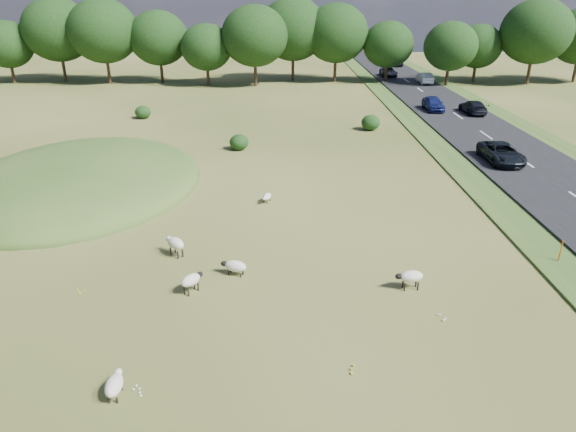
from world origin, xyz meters
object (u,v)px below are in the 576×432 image
object	(u,v)px
sheep_0	(175,243)
car_0	(473,107)
marker_post	(560,252)
sheep_5	(114,384)
sheep_1	(410,277)
sheep_3	(191,280)
sheep_4	(267,197)
car_5	(433,103)
car_3	(501,153)
car_2	(388,72)
car_7	(396,62)
sheep_2	(235,266)
car_4	(424,78)

from	to	relation	value
sheep_0	car_0	xyz separation A→B (m)	(25.42, 31.78, 0.26)
marker_post	sheep_5	world-z (taller)	marker_post
sheep_1	sheep_3	distance (m)	9.41
sheep_4	car_0	bearing A→B (deg)	159.94
car_5	sheep_3	bearing A→B (deg)	-118.89
sheep_1	car_5	xyz separation A→B (m)	(10.88, 36.62, 0.37)
marker_post	car_3	distance (m)	15.75
sheep_0	car_5	distance (m)	39.76
marker_post	car_3	size ratio (longest dim) A/B	0.24
car_0	car_3	world-z (taller)	car_3
marker_post	sheep_3	bearing A→B (deg)	-171.81
sheep_1	sheep_4	world-z (taller)	sheep_1
car_2	car_5	distance (m)	25.59
sheep_4	sheep_5	world-z (taller)	sheep_5
car_7	marker_post	bearing A→B (deg)	84.47
sheep_2	car_2	distance (m)	63.66
sheep_0	car_4	size ratio (longest dim) A/B	0.27
car_2	car_7	bearing A→B (deg)	73.21
sheep_0	car_4	world-z (taller)	car_4
sheep_0	car_7	distance (m)	75.93
sheep_3	car_4	bearing A→B (deg)	14.06
sheep_5	car_4	xyz separation A→B (m)	(25.52, 61.68, 0.56)
sheep_3	marker_post	bearing A→B (deg)	-44.28
car_5	car_7	xyz separation A→B (m)	(3.80, 38.19, -0.08)
car_2	car_3	bearing A→B (deg)	-90.00
sheep_2	sheep_4	distance (m)	9.03
car_2	sheep_4	bearing A→B (deg)	-108.48
sheep_0	car_4	xyz separation A→B (m)	(25.42, 52.07, 0.34)
car_0	car_5	xyz separation A→B (m)	(-3.80, 1.59, 0.07)
sheep_0	sheep_5	xyz separation A→B (m)	(-0.10, -9.61, -0.22)
marker_post	car_4	size ratio (longest dim) A/B	0.26
marker_post	car_5	bearing A→B (deg)	84.65
sheep_0	sheep_1	size ratio (longest dim) A/B	0.97
sheep_2	car_0	world-z (taller)	car_0
car_5	car_3	bearing A→B (deg)	-90.00
car_7	sheep_1	bearing A→B (deg)	78.90
sheep_1	sheep_5	size ratio (longest dim) A/B	1.03
sheep_3	car_2	world-z (taller)	car_2
marker_post	car_5	size ratio (longest dim) A/B	0.28
sheep_0	sheep_2	size ratio (longest dim) A/B	0.95
sheep_1	car_2	distance (m)	63.16
sheep_3	car_3	bearing A→B (deg)	-11.08
sheep_4	car_7	bearing A→B (deg)	-177.69
sheep_4	car_2	bearing A→B (deg)	-178.02
sheep_2	sheep_3	xyz separation A→B (m)	(-1.72, -1.47, 0.14)
sheep_1	car_4	xyz separation A→B (m)	(14.68, 55.32, 0.38)
sheep_0	car_5	xyz separation A→B (m)	(21.62, 33.37, 0.33)
car_7	sheep_0	bearing A→B (deg)	70.44
car_2	car_3	xyz separation A→B (m)	(0.00, -44.49, 0.03)
car_0	car_7	xyz separation A→B (m)	(0.00, 39.78, -0.01)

